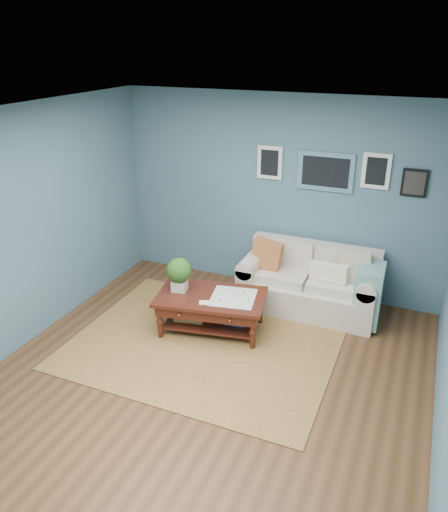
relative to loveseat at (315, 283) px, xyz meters
The scene contains 4 objects.
room_shell 2.30m from the loveseat, 109.09° to the right, with size 5.00×5.02×2.70m.
area_rug 1.69m from the loveseat, 127.14° to the right, with size 3.02×2.41×0.01m, color brown.
loveseat is the anchor object (origin of this frame).
coffee_table 1.51m from the loveseat, 137.34° to the right, with size 1.41×0.98×0.91m.
Camera 1 is at (1.86, -3.80, 3.34)m, focal length 35.00 mm.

